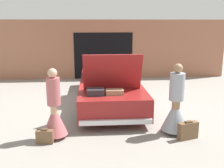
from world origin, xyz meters
The scene contains 7 objects.
ground_plane centered at (0.00, 0.00, 0.00)m, with size 40.00×40.00×0.00m, color gray.
garage_wall_back centered at (0.00, 3.96, 1.39)m, with size 12.00×0.14×2.80m.
car centered at (0.00, 0.02, 0.57)m, with size 1.93×5.35×1.84m.
person_left centered at (-1.45, -2.82, 0.59)m, with size 0.59×0.59×1.65m.
person_right centered at (1.45, -2.77, 0.61)m, with size 0.67×0.67×1.72m.
suitcase_beside_left_person centered at (-1.64, -3.11, 0.16)m, with size 0.39×0.19×0.34m.
suitcase_beside_right_person centered at (1.64, -3.14, 0.20)m, with size 0.52×0.29×0.43m.
Camera 1 is at (-0.56, -8.66, 2.64)m, focal length 42.00 mm.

